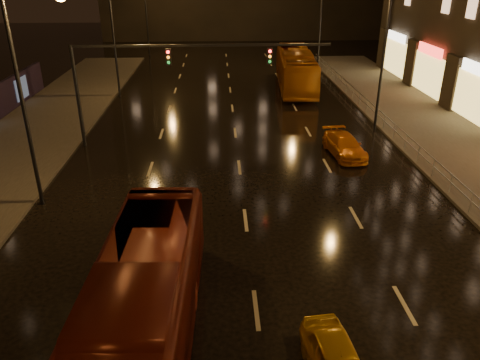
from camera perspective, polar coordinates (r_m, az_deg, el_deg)
The scene contains 6 objects.
ground at distance 30.09m, azimuth -0.44°, elevation 4.56°, with size 140.00×140.00×0.00m, color black.
traffic_signal at distance 29.05m, azimuth -10.77°, elevation 13.11°, with size 15.31×0.32×6.20m.
railing_right at distance 30.09m, azimuth 19.59°, elevation 4.90°, with size 0.05×56.00×1.00m.
bus_red at distance 13.67m, azimuth -12.09°, elevation -15.94°, with size 2.69×11.50×3.20m, color #58160C.
bus_curb at distance 44.07m, azimuth 6.80°, elevation 13.25°, with size 2.90×12.38×3.45m, color #A25310.
taxi_far at distance 28.59m, azimuth 12.61°, elevation 4.13°, with size 1.70×4.18×1.21m, color orange.
Camera 1 is at (-1.12, -8.22, 10.39)m, focal length 35.00 mm.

